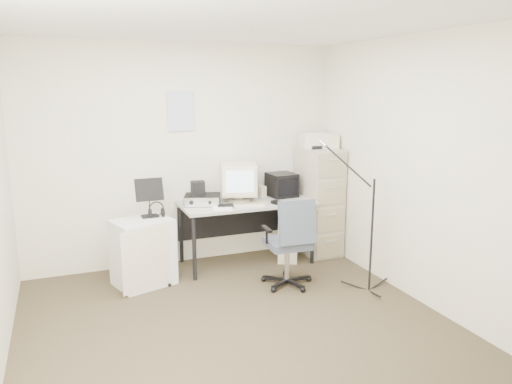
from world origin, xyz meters
name	(u,v)px	position (x,y,z in m)	size (l,w,h in m)	color
floor	(237,327)	(0.00, 0.00, -0.01)	(3.60, 3.60, 0.01)	#403B28
ceiling	(235,22)	(0.00, 0.00, 2.50)	(3.60, 3.60, 0.01)	white
wall_back	(184,155)	(0.00, 1.80, 1.25)	(3.60, 0.02, 2.50)	beige
wall_front	(360,251)	(0.00, -1.80, 1.25)	(3.60, 0.02, 2.50)	beige
wall_right	(417,170)	(1.80, 0.00, 1.25)	(0.02, 3.60, 2.50)	beige
wall_calendar	(181,111)	(-0.02, 1.79, 1.75)	(0.30, 0.02, 0.44)	white
filing_cabinet	(319,201)	(1.58, 1.48, 0.65)	(0.40, 0.60, 1.30)	#B4AC95
printer	(319,141)	(1.58, 1.51, 1.38)	(0.42, 0.29, 0.16)	beige
desk	(247,232)	(0.63, 1.45, 0.36)	(1.50, 0.70, 0.73)	#AEAEA0
crt_monitor	(239,182)	(0.57, 1.53, 0.95)	(0.39, 0.41, 0.43)	beige
crt_tv	(282,185)	(1.13, 1.58, 0.87)	(0.30, 0.32, 0.28)	black
desk_speaker	(262,192)	(0.89, 1.60, 0.80)	(0.07, 0.07, 0.14)	beige
keyboard	(246,205)	(0.56, 1.28, 0.74)	(0.40, 0.14, 0.02)	beige
mouse	(277,202)	(0.91, 1.22, 0.75)	(0.07, 0.12, 0.04)	black
radio_receiver	(202,200)	(0.13, 1.51, 0.79)	(0.39, 0.28, 0.11)	black
radio_speaker	(198,188)	(0.08, 1.51, 0.92)	(0.15, 0.14, 0.15)	black
papers	(222,207)	(0.29, 1.29, 0.74)	(0.21, 0.29, 0.02)	white
pc_tower	(287,239)	(1.15, 1.44, 0.23)	(0.22, 0.50, 0.47)	beige
office_chair	(287,241)	(0.79, 0.68, 0.47)	(0.54, 0.54, 0.94)	#454B58
side_cart	(143,252)	(-0.59, 1.24, 0.35)	(0.56, 0.45, 0.69)	silver
music_stand	(149,197)	(-0.49, 1.34, 0.90)	(0.29, 0.15, 0.42)	black
headphones	(156,212)	(-0.42, 1.30, 0.75)	(0.17, 0.17, 0.03)	black
mic_stand	(373,218)	(1.51, 0.25, 0.75)	(0.02, 0.02, 1.50)	black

